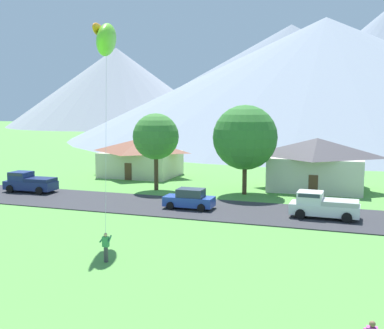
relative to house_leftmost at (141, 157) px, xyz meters
The scene contains 12 objects.
road_strip 22.73m from the house_leftmost, 43.65° to the right, with size 160.00×7.98×0.08m, color #2D2D33.
mountain_central_ridge 127.21m from the house_leftmost, 89.45° to the left, with size 135.83×135.83×37.58m, color gray.
mountain_far_east_ridge 82.34m from the house_leftmost, 78.39° to the left, with size 133.47×133.47×31.50m, color gray.
mountain_west_ridge 144.94m from the house_leftmost, 119.02° to the left, with size 88.45×88.45×31.99m, color #8E939E.
house_leftmost is the anchor object (origin of this frame).
house_left_center 21.45m from the house_leftmost, ahead, with size 10.04×8.09×5.34m.
tree_left_of_center 10.67m from the house_leftmost, 55.96° to the right, with size 4.73×4.73×7.92m.
tree_right_of_center 17.07m from the house_leftmost, 27.64° to the right, with size 6.31×6.31×8.76m.
parked_car_blue_mid_west 20.06m from the house_leftmost, 53.10° to the right, with size 4.24×2.15×1.68m.
pickup_truck_white_west_side 27.83m from the house_leftmost, 34.71° to the right, with size 5.24×2.41×1.99m.
pickup_truck_navy_east_side 15.16m from the house_leftmost, 112.34° to the right, with size 5.26×2.45×1.99m.
kite_flyer_with_kite 28.27m from the house_leftmost, 69.60° to the right, with size 4.58×8.06×14.20m.
Camera 1 is at (8.78, -9.00, 8.76)m, focal length 44.72 mm.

